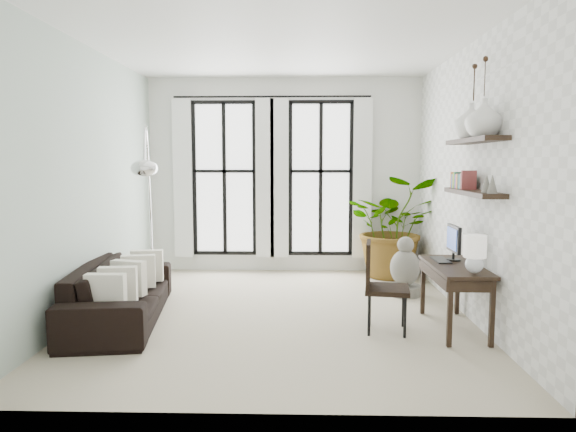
{
  "coord_description": "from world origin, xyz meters",
  "views": [
    {
      "loc": [
        0.29,
        -6.05,
        1.82
      ],
      "look_at": [
        0.12,
        0.3,
        1.16
      ],
      "focal_mm": 32.0,
      "sensor_mm": 36.0,
      "label": 1
    }
  ],
  "objects_px": {
    "plant": "(394,227)",
    "arc_lamp": "(147,166)",
    "desk_chair": "(379,281)",
    "buddha": "(405,271)",
    "desk": "(456,269)",
    "sofa": "(121,292)"
  },
  "relations": [
    {
      "from": "sofa",
      "to": "buddha",
      "type": "relative_size",
      "value": 2.79
    },
    {
      "from": "desk",
      "to": "arc_lamp",
      "type": "relative_size",
      "value": 0.53
    },
    {
      "from": "desk_chair",
      "to": "sofa",
      "type": "bearing_deg",
      "value": -177.41
    },
    {
      "from": "plant",
      "to": "arc_lamp",
      "type": "xyz_separation_m",
      "value": [
        -3.45,
        -1.55,
        0.97
      ]
    },
    {
      "from": "arc_lamp",
      "to": "desk",
      "type": "bearing_deg",
      "value": -16.72
    },
    {
      "from": "plant",
      "to": "sofa",
      "type": "bearing_deg",
      "value": -146.37
    },
    {
      "from": "desk_chair",
      "to": "arc_lamp",
      "type": "height_order",
      "value": "arc_lamp"
    },
    {
      "from": "desk_chair",
      "to": "plant",
      "type": "bearing_deg",
      "value": 85.04
    },
    {
      "from": "desk_chair",
      "to": "arc_lamp",
      "type": "xyz_separation_m",
      "value": [
        -2.82,
        1.11,
        1.22
      ]
    },
    {
      "from": "buddha",
      "to": "desk_chair",
      "type": "bearing_deg",
      "value": -111.18
    },
    {
      "from": "sofa",
      "to": "plant",
      "type": "bearing_deg",
      "value": -64.14
    },
    {
      "from": "plant",
      "to": "buddha",
      "type": "relative_size",
      "value": 1.98
    },
    {
      "from": "plant",
      "to": "desk",
      "type": "distance_m",
      "value": 2.66
    },
    {
      "from": "plant",
      "to": "buddha",
      "type": "bearing_deg",
      "value": -92.13
    },
    {
      "from": "plant",
      "to": "desk_chair",
      "type": "distance_m",
      "value": 2.74
    },
    {
      "from": "desk",
      "to": "arc_lamp",
      "type": "xyz_separation_m",
      "value": [
        -3.65,
        1.1,
        1.09
      ]
    },
    {
      "from": "desk",
      "to": "buddha",
      "type": "distance_m",
      "value": 1.56
    },
    {
      "from": "plant",
      "to": "desk_chair",
      "type": "height_order",
      "value": "plant"
    },
    {
      "from": "desk_chair",
      "to": "buddha",
      "type": "distance_m",
      "value": 1.64
    },
    {
      "from": "plant",
      "to": "arc_lamp",
      "type": "height_order",
      "value": "arc_lamp"
    },
    {
      "from": "plant",
      "to": "desk",
      "type": "bearing_deg",
      "value": -85.71
    },
    {
      "from": "sofa",
      "to": "plant",
      "type": "distance_m",
      "value": 4.29
    }
  ]
}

